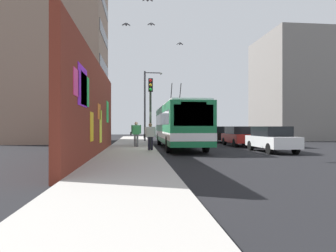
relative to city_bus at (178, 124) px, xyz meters
name	(u,v)px	position (x,y,z in m)	size (l,w,h in m)	color
ground_plane	(156,151)	(-2.14, 1.80, -1.74)	(80.00, 80.00, 0.00)	black
sidewalk_slab	(131,150)	(-2.14, 3.40, -1.67)	(48.00, 3.20, 0.15)	#ADA8A0
graffiti_wall	(95,109)	(-5.66, 5.15, 0.72)	(15.00, 0.32, 4.92)	maroon
building_far_left	(56,59)	(9.01, 11.00, 6.57)	(8.21, 9.34, 16.62)	gray
building_far_right	(288,88)	(12.70, -15.20, 4.49)	(9.40, 6.32, 12.47)	gray
city_bus	(178,124)	(0.00, 0.00, 0.00)	(11.63, 2.56, 4.90)	#19723F
parked_car_white	(271,139)	(-3.91, -5.20, -0.91)	(4.20, 1.77, 1.58)	white
parked_car_red	(240,136)	(1.70, -5.20, -0.91)	(4.06, 1.92, 1.58)	#B21E19
parked_car_black	(220,134)	(7.34, -5.20, -0.91)	(4.67, 1.94, 1.58)	black
parked_car_silver	(206,133)	(13.19, -5.20, -0.91)	(4.55, 1.90, 1.58)	#B7B7BC
pedestrian_at_curb	(150,134)	(-3.46, 2.21, -0.65)	(0.22, 0.73, 1.62)	#1E1E2D
pedestrian_midblock	(136,132)	(-0.26, 3.07, -0.56)	(0.23, 0.77, 1.75)	#595960
traffic_light	(151,102)	(-2.53, 2.15, 1.41)	(0.49, 0.28, 4.49)	#2D382D
street_lamp	(147,101)	(7.80, 2.05, 2.35)	(0.44, 1.82, 6.88)	#4C4C51
flying_pigeons	(153,26)	(-1.25, 1.93, 6.69)	(8.87, 4.71, 0.94)	slate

